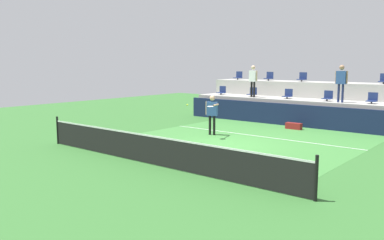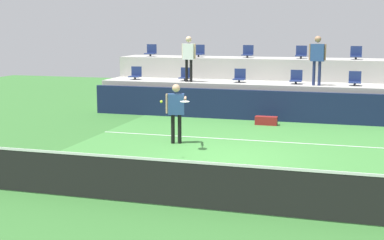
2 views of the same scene
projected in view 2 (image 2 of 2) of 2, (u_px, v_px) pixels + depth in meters
ground_plane at (224, 158)px, 13.92m from camera, size 40.00×40.00×0.00m
court_inner_paint at (232, 150)px, 14.86m from camera, size 9.00×10.00×0.01m
court_service_line at (242, 140)px, 16.19m from camera, size 9.00×0.06×0.00m
tennis_net at (176, 181)px, 10.05m from camera, size 10.48×0.08×1.07m
sponsor_backboard at (261, 106)px, 19.50m from camera, size 13.00×0.16×1.10m
seating_tier_lower at (267, 99)px, 20.72m from camera, size 13.00×1.80×1.25m
seating_tier_upper at (273, 83)px, 22.35m from camera, size 13.00×1.80×2.10m
stadium_chair_lower_far_left at (136, 74)px, 22.00m from camera, size 0.44×0.40×0.52m
stadium_chair_lower_left at (186, 75)px, 21.41m from camera, size 0.44×0.40×0.52m
stadium_chair_lower_mid_left at (240, 77)px, 20.80m from camera, size 0.44×0.40×0.52m
stadium_chair_lower_mid_right at (296, 78)px, 20.21m from camera, size 0.44×0.40×0.52m
stadium_chair_lower_right at (355, 80)px, 19.62m from camera, size 0.44×0.40×0.52m
stadium_chair_upper_far_left at (151, 51)px, 23.56m from camera, size 0.44×0.40×0.52m
stadium_chair_upper_left at (199, 52)px, 22.95m from camera, size 0.44×0.40×0.52m
stadium_chair_upper_mid_left at (248, 53)px, 22.37m from camera, size 0.44×0.40×0.52m
stadium_chair_upper_mid_right at (301, 53)px, 21.77m from camera, size 0.44×0.40×0.52m
stadium_chair_upper_right at (356, 54)px, 21.18m from camera, size 0.44×0.40×0.52m
tennis_player at (176, 107)px, 15.50m from camera, size 0.98×1.15×1.74m
spectator_leaning_on_rail at (189, 54)px, 20.83m from camera, size 0.61×0.28×1.76m
spectator_in_grey at (317, 55)px, 19.48m from camera, size 0.62×0.26×1.79m
tennis_ball at (161, 102)px, 13.53m from camera, size 0.07×0.07×0.07m
equipment_bag at (266, 121)px, 18.67m from camera, size 0.76×0.28×0.30m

